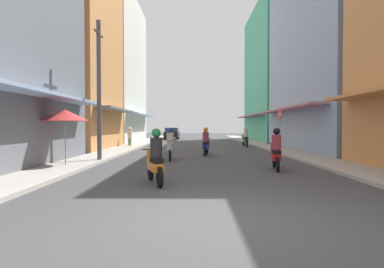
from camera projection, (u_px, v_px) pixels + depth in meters
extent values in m
plane|color=#424244|center=(200.00, 147.00, 24.65)|extent=(101.41, 101.41, 0.00)
cube|color=#ADA89E|center=(130.00, 147.00, 24.70)|extent=(1.84, 54.09, 0.12)
cube|color=#ADA89E|center=(269.00, 147.00, 24.60)|extent=(1.84, 54.09, 0.12)
cube|color=#8CA5CC|center=(36.00, 92.00, 10.87)|extent=(1.10, 11.31, 0.12)
cube|color=#D88C4C|center=(66.00, 30.00, 22.08)|extent=(6.00, 8.23, 16.66)
cube|color=slate|center=(117.00, 110.00, 22.19)|extent=(1.10, 7.41, 0.12)
cube|color=silver|center=(108.00, 71.00, 32.70)|extent=(6.00, 12.11, 14.61)
cube|color=#8CA5CC|center=(142.00, 115.00, 32.78)|extent=(1.10, 10.90, 0.12)
cube|color=#8CA5CC|center=(337.00, 39.00, 21.69)|extent=(6.00, 13.71, 15.25)
cube|color=#B7727F|center=(285.00, 109.00, 21.84)|extent=(1.10, 12.34, 0.12)
cube|color=#4CB28C|center=(280.00, 75.00, 36.07)|extent=(6.00, 13.57, 15.02)
cube|color=#B7727F|center=(249.00, 116.00, 36.21)|extent=(1.10, 12.21, 0.12)
cylinder|color=black|center=(207.00, 150.00, 18.35)|extent=(0.16, 0.57, 0.56)
cylinder|color=black|center=(205.00, 151.00, 17.11)|extent=(0.16, 0.57, 0.56)
cube|color=#1E38B7|center=(206.00, 147.00, 17.67)|extent=(0.42, 1.03, 0.24)
cube|color=black|center=(206.00, 143.00, 17.47)|extent=(0.36, 0.59, 0.14)
cylinder|color=#1E38B7|center=(207.00, 143.00, 18.21)|extent=(0.28, 0.28, 0.45)
cylinder|color=black|center=(207.00, 138.00, 18.21)|extent=(0.55, 0.11, 0.03)
cylinder|color=#99333F|center=(206.00, 137.00, 17.51)|extent=(0.34, 0.34, 0.55)
sphere|color=orange|center=(206.00, 130.00, 17.50)|extent=(0.26, 0.26, 0.26)
cylinder|color=black|center=(274.00, 161.00, 12.53)|extent=(0.16, 0.57, 0.56)
cylinder|color=black|center=(278.00, 164.00, 11.30)|extent=(0.16, 0.57, 0.56)
cube|color=red|center=(276.00, 157.00, 11.86)|extent=(0.42, 1.03, 0.24)
cube|color=black|center=(277.00, 152.00, 11.66)|extent=(0.36, 0.59, 0.14)
cylinder|color=red|center=(274.00, 150.00, 12.40)|extent=(0.28, 0.28, 0.45)
cylinder|color=black|center=(274.00, 144.00, 12.39)|extent=(0.55, 0.11, 0.03)
cylinder|color=#99333F|center=(276.00, 142.00, 11.70)|extent=(0.34, 0.34, 0.55)
sphere|color=black|center=(277.00, 131.00, 11.69)|extent=(0.26, 0.26, 0.26)
cylinder|color=black|center=(151.00, 171.00, 9.63)|extent=(0.26, 0.56, 0.56)
cylinder|color=black|center=(160.00, 177.00, 8.44)|extent=(0.26, 0.56, 0.56)
cube|color=orange|center=(155.00, 166.00, 8.98)|extent=(0.59, 1.04, 0.24)
cube|color=black|center=(157.00, 160.00, 8.79)|extent=(0.45, 0.62, 0.14)
cylinder|color=orange|center=(151.00, 158.00, 9.50)|extent=(0.28, 0.28, 0.45)
cylinder|color=black|center=(151.00, 149.00, 9.49)|extent=(0.53, 0.21, 0.03)
cylinder|color=#262628|center=(156.00, 147.00, 8.83)|extent=(0.34, 0.34, 0.55)
sphere|color=#197233|center=(156.00, 133.00, 8.82)|extent=(0.26, 0.26, 0.26)
cylinder|color=black|center=(170.00, 156.00, 14.71)|extent=(0.11, 0.56, 0.56)
cylinder|color=black|center=(170.00, 153.00, 15.96)|extent=(0.11, 0.56, 0.56)
cube|color=#B2B2B7|center=(170.00, 150.00, 15.38)|extent=(0.33, 1.01, 0.24)
cube|color=black|center=(170.00, 145.00, 15.58)|extent=(0.31, 0.57, 0.14)
cylinder|color=#B2B2B7|center=(170.00, 146.00, 14.83)|extent=(0.28, 0.28, 0.45)
cylinder|color=black|center=(170.00, 141.00, 14.82)|extent=(0.55, 0.06, 0.03)
cylinder|color=beige|center=(170.00, 138.00, 15.52)|extent=(0.34, 0.34, 0.55)
sphere|color=#1E38B7|center=(170.00, 130.00, 15.51)|extent=(0.26, 0.26, 0.26)
cylinder|color=black|center=(157.00, 142.00, 26.85)|extent=(0.17, 0.57, 0.56)
cylinder|color=black|center=(157.00, 142.00, 28.08)|extent=(0.17, 0.57, 0.56)
cube|color=maroon|center=(157.00, 139.00, 27.51)|extent=(0.44, 1.03, 0.24)
cube|color=black|center=(157.00, 137.00, 27.70)|extent=(0.37, 0.60, 0.14)
cylinder|color=maroon|center=(157.00, 137.00, 26.96)|extent=(0.28, 0.28, 0.45)
cylinder|color=black|center=(157.00, 134.00, 26.95)|extent=(0.55, 0.12, 0.03)
cylinder|color=black|center=(244.00, 143.00, 26.20)|extent=(0.11, 0.56, 0.56)
cylinder|color=black|center=(247.00, 144.00, 24.95)|extent=(0.11, 0.56, 0.56)
cube|color=#197233|center=(245.00, 140.00, 25.52)|extent=(0.33, 1.01, 0.24)
cube|color=black|center=(246.00, 138.00, 25.31)|extent=(0.31, 0.57, 0.14)
cylinder|color=#197233|center=(244.00, 138.00, 26.06)|extent=(0.28, 0.28, 0.45)
cylinder|color=black|center=(244.00, 135.00, 26.06)|extent=(0.55, 0.06, 0.03)
cylinder|color=beige|center=(246.00, 134.00, 25.36)|extent=(0.34, 0.34, 0.55)
sphere|color=#B2B2B7|center=(246.00, 129.00, 25.35)|extent=(0.26, 0.26, 0.26)
cube|color=black|center=(172.00, 134.00, 40.25)|extent=(1.85, 4.14, 0.70)
cube|color=#333D47|center=(172.00, 130.00, 40.08)|extent=(1.65, 2.13, 0.60)
cylinder|color=black|center=(167.00, 136.00, 41.53)|extent=(0.19, 0.64, 0.64)
cylinder|color=black|center=(179.00, 136.00, 41.48)|extent=(0.19, 0.64, 0.64)
cylinder|color=black|center=(165.00, 137.00, 39.03)|extent=(0.19, 0.64, 0.64)
cylinder|color=black|center=(177.00, 137.00, 38.98)|extent=(0.19, 0.64, 0.64)
cylinder|color=#598C59|center=(130.00, 142.00, 25.20)|extent=(0.28, 0.28, 0.70)
cylinder|color=beige|center=(130.00, 134.00, 25.19)|extent=(0.34, 0.34, 0.59)
sphere|color=tan|center=(130.00, 129.00, 25.17)|extent=(0.22, 0.22, 0.22)
cone|color=#D1B77A|center=(130.00, 128.00, 25.17)|extent=(0.44, 0.44, 0.16)
cylinder|color=#99999E|center=(65.00, 141.00, 12.59)|extent=(0.05, 0.05, 2.13)
cone|color=#BF3333|center=(65.00, 115.00, 12.57)|extent=(1.81, 1.81, 0.45)
cylinder|color=#4C4C4F|center=(99.00, 92.00, 14.39)|extent=(0.20, 0.20, 6.43)
cylinder|color=#3F382D|center=(99.00, 34.00, 14.33)|extent=(0.08, 1.20, 0.08)
cylinder|color=gray|center=(280.00, 132.00, 18.75)|extent=(0.07, 0.07, 2.60)
cylinder|color=red|center=(280.00, 114.00, 18.72)|extent=(0.02, 0.60, 0.60)
cube|color=white|center=(280.00, 114.00, 18.72)|extent=(0.03, 0.40, 0.10)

